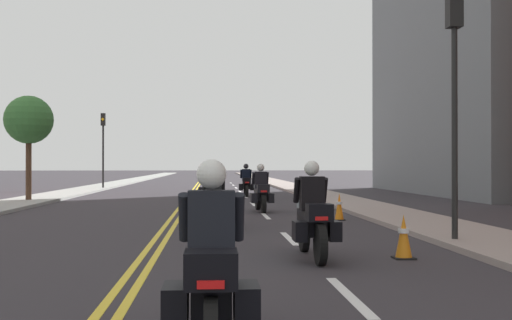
# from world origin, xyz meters

# --- Properties ---
(ground_plane) EXTENTS (264.00, 264.00, 0.00)m
(ground_plane) POSITION_xyz_m (0.00, 48.00, 0.00)
(ground_plane) COLOR #302C31
(sidewalk_left) EXTENTS (2.31, 144.00, 0.12)m
(sidewalk_left) POSITION_xyz_m (-6.69, 48.00, 0.06)
(sidewalk_left) COLOR #979893
(sidewalk_left) RESTS_ON ground
(sidewalk_right) EXTENTS (2.31, 144.00, 0.12)m
(sidewalk_right) POSITION_xyz_m (6.69, 48.00, 0.06)
(sidewalk_right) COLOR gray
(sidewalk_right) RESTS_ON ground
(centreline_yellow_inner) EXTENTS (0.12, 132.00, 0.01)m
(centreline_yellow_inner) POSITION_xyz_m (-0.12, 48.00, 0.00)
(centreline_yellow_inner) COLOR yellow
(centreline_yellow_inner) RESTS_ON ground
(centreline_yellow_outer) EXTENTS (0.12, 132.00, 0.01)m
(centreline_yellow_outer) POSITION_xyz_m (0.12, 48.00, 0.00)
(centreline_yellow_outer) COLOR yellow
(centreline_yellow_outer) RESTS_ON ground
(lane_dashes_white) EXTENTS (0.14, 56.40, 0.01)m
(lane_dashes_white) POSITION_xyz_m (2.77, 29.00, 0.00)
(lane_dashes_white) COLOR silver
(lane_dashes_white) RESTS_ON ground
(motorcycle_0) EXTENTS (0.76, 2.24, 1.65)m
(motorcycle_0) POSITION_xyz_m (1.09, 5.78, 0.67)
(motorcycle_0) COLOR black
(motorcycle_0) RESTS_ON ground
(motorcycle_1) EXTENTS (0.77, 2.32, 1.67)m
(motorcycle_1) POSITION_xyz_m (2.80, 11.00, 0.67)
(motorcycle_1) COLOR black
(motorcycle_1) RESTS_ON ground
(motorcycle_2) EXTENTS (0.76, 2.22, 1.61)m
(motorcycle_2) POSITION_xyz_m (1.15, 16.62, 0.66)
(motorcycle_2) COLOR black
(motorcycle_2) RESTS_ON ground
(motorcycle_3) EXTENTS (0.78, 2.24, 1.63)m
(motorcycle_3) POSITION_xyz_m (2.76, 21.82, 0.65)
(motorcycle_3) COLOR black
(motorcycle_3) RESTS_ON ground
(motorcycle_4) EXTENTS (0.78, 2.23, 1.60)m
(motorcycle_4) POSITION_xyz_m (0.96, 26.90, 0.65)
(motorcycle_4) COLOR black
(motorcycle_4) RESTS_ON ground
(motorcycle_5) EXTENTS (0.76, 2.09, 1.65)m
(motorcycle_5) POSITION_xyz_m (2.82, 32.23, 0.65)
(motorcycle_5) COLOR black
(motorcycle_5) RESTS_ON ground
(traffic_cone_0) EXTENTS (0.32, 0.32, 0.79)m
(traffic_cone_0) POSITION_xyz_m (4.75, 18.37, 0.39)
(traffic_cone_0) COLOR black
(traffic_cone_0) RESTS_ON ground
(traffic_cone_1) EXTENTS (0.35, 0.35, 0.75)m
(traffic_cone_1) POSITION_xyz_m (4.35, 10.94, 0.37)
(traffic_cone_1) COLOR black
(traffic_cone_1) RESTS_ON ground
(traffic_light_near) EXTENTS (0.28, 0.38, 5.14)m
(traffic_light_near) POSITION_xyz_m (5.93, 12.70, 3.53)
(traffic_light_near) COLOR black
(traffic_light_near) RESTS_ON ground
(traffic_light_far) EXTENTS (0.28, 0.38, 4.94)m
(traffic_light_far) POSITION_xyz_m (-5.93, 41.94, 3.39)
(traffic_light_far) COLOR black
(traffic_light_far) RESTS_ON ground
(street_tree_0) EXTENTS (2.05, 2.05, 4.53)m
(street_tree_0) POSITION_xyz_m (-6.66, 27.83, 3.47)
(street_tree_0) COLOR #513525
(street_tree_0) RESTS_ON ground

